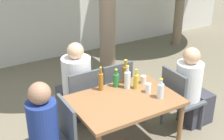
{
  "coord_description": "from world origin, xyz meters",
  "views": [
    {
      "loc": [
        -1.72,
        -2.63,
        2.55
      ],
      "look_at": [
        0.0,
        0.3,
        0.97
      ],
      "focal_mm": 50.0,
      "sensor_mm": 36.0,
      "label": 1
    }
  ],
  "objects_px": {
    "patio_chair_2": "(82,96)",
    "oil_cruet_1": "(136,81)",
    "patio_chair_3": "(114,87)",
    "drinking_glass_0": "(148,88)",
    "water_bottle_4": "(127,79)",
    "drinking_glass_1": "(143,80)",
    "patio_chair_1": "(179,97)",
    "person_seated_2": "(75,86)",
    "amber_bottle_5": "(126,74)",
    "dining_table_front": "(125,105)",
    "water_bottle_0": "(161,90)",
    "green_bottle_3": "(116,80)",
    "patio_chair_0": "(58,137)",
    "amber_bottle_2": "(101,81)",
    "person_seated_1": "(192,91)"
  },
  "relations": [
    {
      "from": "person_seated_2",
      "to": "amber_bottle_2",
      "type": "xyz_separation_m",
      "value": [
        0.11,
        -0.56,
        0.29
      ]
    },
    {
      "from": "patio_chair_3",
      "to": "water_bottle_4",
      "type": "height_order",
      "value": "water_bottle_4"
    },
    {
      "from": "patio_chair_1",
      "to": "water_bottle_4",
      "type": "xyz_separation_m",
      "value": [
        -0.67,
        0.22,
        0.33
      ]
    },
    {
      "from": "person_seated_1",
      "to": "amber_bottle_2",
      "type": "distance_m",
      "value": 1.3
    },
    {
      "from": "person_seated_2",
      "to": "green_bottle_3",
      "type": "relative_size",
      "value": 5.07
    },
    {
      "from": "patio_chair_3",
      "to": "oil_cruet_1",
      "type": "height_order",
      "value": "oil_cruet_1"
    },
    {
      "from": "patio_chair_2",
      "to": "water_bottle_0",
      "type": "distance_m",
      "value": 1.09
    },
    {
      "from": "patio_chair_2",
      "to": "amber_bottle_2",
      "type": "relative_size",
      "value": 2.92
    },
    {
      "from": "green_bottle_3",
      "to": "drinking_glass_1",
      "type": "height_order",
      "value": "green_bottle_3"
    },
    {
      "from": "green_bottle_3",
      "to": "dining_table_front",
      "type": "bearing_deg",
      "value": -102.44
    },
    {
      "from": "patio_chair_2",
      "to": "patio_chair_3",
      "type": "height_order",
      "value": "same"
    },
    {
      "from": "patio_chair_1",
      "to": "person_seated_1",
      "type": "relative_size",
      "value": 0.77
    },
    {
      "from": "patio_chair_2",
      "to": "oil_cruet_1",
      "type": "xyz_separation_m",
      "value": [
        0.5,
        -0.51,
        0.32
      ]
    },
    {
      "from": "water_bottle_4",
      "to": "drinking_glass_1",
      "type": "relative_size",
      "value": 3.0
    },
    {
      "from": "patio_chair_2",
      "to": "amber_bottle_2",
      "type": "xyz_separation_m",
      "value": [
        0.11,
        -0.33,
        0.34
      ]
    },
    {
      "from": "patio_chair_2",
      "to": "person_seated_2",
      "type": "xyz_separation_m",
      "value": [
        0.0,
        0.23,
        0.04
      ]
    },
    {
      "from": "patio_chair_2",
      "to": "water_bottle_4",
      "type": "bearing_deg",
      "value": 132.73
    },
    {
      "from": "water_bottle_0",
      "to": "patio_chair_1",
      "type": "bearing_deg",
      "value": 21.04
    },
    {
      "from": "water_bottle_0",
      "to": "patio_chair_3",
      "type": "bearing_deg",
      "value": 98.22
    },
    {
      "from": "amber_bottle_2",
      "to": "amber_bottle_5",
      "type": "height_order",
      "value": "amber_bottle_5"
    },
    {
      "from": "patio_chair_3",
      "to": "drinking_glass_0",
      "type": "height_order",
      "value": "patio_chair_3"
    },
    {
      "from": "dining_table_front",
      "to": "drinking_glass_1",
      "type": "height_order",
      "value": "drinking_glass_1"
    },
    {
      "from": "dining_table_front",
      "to": "water_bottle_4",
      "type": "relative_size",
      "value": 4.08
    },
    {
      "from": "patio_chair_0",
      "to": "patio_chair_1",
      "type": "relative_size",
      "value": 1.0
    },
    {
      "from": "patio_chair_3",
      "to": "amber_bottle_2",
      "type": "bearing_deg",
      "value": 40.84
    },
    {
      "from": "patio_chair_0",
      "to": "green_bottle_3",
      "type": "distance_m",
      "value": 1.02
    },
    {
      "from": "patio_chair_3",
      "to": "oil_cruet_1",
      "type": "relative_size",
      "value": 3.47
    },
    {
      "from": "person_seated_1",
      "to": "water_bottle_0",
      "type": "xyz_separation_m",
      "value": [
        -0.71,
        -0.18,
        0.29
      ]
    },
    {
      "from": "amber_bottle_2",
      "to": "patio_chair_1",
      "type": "bearing_deg",
      "value": -18.88
    },
    {
      "from": "green_bottle_3",
      "to": "amber_bottle_5",
      "type": "height_order",
      "value": "amber_bottle_5"
    },
    {
      "from": "person_seated_1",
      "to": "dining_table_front",
      "type": "bearing_deg",
      "value": 90.0
    },
    {
      "from": "oil_cruet_1",
      "to": "amber_bottle_2",
      "type": "xyz_separation_m",
      "value": [
        -0.39,
        0.18,
        0.02
      ]
    },
    {
      "from": "amber_bottle_5",
      "to": "drinking_glass_0",
      "type": "height_order",
      "value": "amber_bottle_5"
    },
    {
      "from": "water_bottle_0",
      "to": "amber_bottle_5",
      "type": "relative_size",
      "value": 0.78
    },
    {
      "from": "green_bottle_3",
      "to": "water_bottle_4",
      "type": "distance_m",
      "value": 0.14
    },
    {
      "from": "drinking_glass_1",
      "to": "patio_chair_0",
      "type": "bearing_deg",
      "value": -170.04
    },
    {
      "from": "patio_chair_2",
      "to": "person_seated_2",
      "type": "bearing_deg",
      "value": -90.0
    },
    {
      "from": "dining_table_front",
      "to": "drinking_glass_0",
      "type": "bearing_deg",
      "value": -1.09
    },
    {
      "from": "patio_chair_0",
      "to": "drinking_glass_1",
      "type": "height_order",
      "value": "patio_chair_0"
    },
    {
      "from": "water_bottle_4",
      "to": "patio_chair_1",
      "type": "bearing_deg",
      "value": -17.75
    },
    {
      "from": "dining_table_front",
      "to": "water_bottle_0",
      "type": "relative_size",
      "value": 4.93
    },
    {
      "from": "dining_table_front",
      "to": "patio_chair_2",
      "type": "bearing_deg",
      "value": 110.23
    },
    {
      "from": "water_bottle_0",
      "to": "amber_bottle_5",
      "type": "xyz_separation_m",
      "value": [
        -0.14,
        0.53,
        0.03
      ]
    },
    {
      "from": "green_bottle_3",
      "to": "water_bottle_4",
      "type": "relative_size",
      "value": 0.79
    },
    {
      "from": "patio_chair_1",
      "to": "water_bottle_4",
      "type": "relative_size",
      "value": 2.98
    },
    {
      "from": "patio_chair_1",
      "to": "person_seated_2",
      "type": "bearing_deg",
      "value": 50.67
    },
    {
      "from": "patio_chair_3",
      "to": "amber_bottle_5",
      "type": "distance_m",
      "value": 0.46
    },
    {
      "from": "water_bottle_0",
      "to": "drinking_glass_0",
      "type": "xyz_separation_m",
      "value": [
        -0.04,
        0.18,
        -0.04
      ]
    },
    {
      "from": "oil_cruet_1",
      "to": "amber_bottle_2",
      "type": "bearing_deg",
      "value": 155.0
    },
    {
      "from": "water_bottle_4",
      "to": "drinking_glass_1",
      "type": "xyz_separation_m",
      "value": [
        0.25,
        0.01,
        -0.07
      ]
    }
  ]
}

